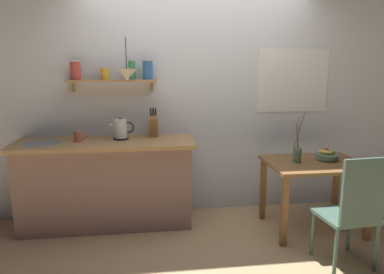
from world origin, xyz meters
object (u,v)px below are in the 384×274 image
(dining_chair_near, at_px, (353,209))
(electric_kettle, at_px, (121,129))
(fruit_bowl, at_px, (327,155))
(pendant_lamp, at_px, (127,75))
(knife_block, at_px, (153,125))
(coffee_mug_by_sink, at_px, (78,136))
(dining_table, at_px, (314,174))
(twig_vase, at_px, (297,154))

(dining_chair_near, relative_size, electric_kettle, 3.99)
(fruit_bowl, xyz_separation_m, pendant_lamp, (-2.03, 0.24, 0.83))
(knife_block, relative_size, coffee_mug_by_sink, 2.43)
(dining_table, relative_size, knife_block, 3.00)
(pendant_lamp, bearing_deg, twig_vase, -9.94)
(dining_table, relative_size, dining_chair_near, 0.97)
(dining_chair_near, distance_m, coffee_mug_by_sink, 2.64)
(pendant_lamp, bearing_deg, electric_kettle, 124.76)
(twig_vase, height_order, knife_block, knife_block)
(dining_table, distance_m, twig_vase, 0.28)
(dining_chair_near, relative_size, twig_vase, 1.95)
(electric_kettle, distance_m, coffee_mug_by_sink, 0.43)
(knife_block, bearing_deg, pendant_lamp, -138.54)
(electric_kettle, relative_size, pendant_lamp, 0.60)
(knife_block, xyz_separation_m, pendant_lamp, (-0.25, -0.22, 0.55))
(coffee_mug_by_sink, bearing_deg, twig_vase, -9.53)
(knife_block, xyz_separation_m, coffee_mug_by_sink, (-0.77, -0.15, -0.07))
(coffee_mug_by_sink, bearing_deg, dining_table, -9.29)
(dining_table, xyz_separation_m, twig_vase, (-0.19, 0.02, 0.20))
(dining_table, relative_size, pendant_lamp, 2.31)
(fruit_bowl, height_order, coffee_mug_by_sink, coffee_mug_by_sink)
(fruit_bowl, height_order, knife_block, knife_block)
(fruit_bowl, bearing_deg, dining_chair_near, -103.03)
(twig_vase, relative_size, coffee_mug_by_sink, 3.86)
(knife_block, bearing_deg, twig_vase, -19.98)
(dining_chair_near, xyz_separation_m, coffee_mug_by_sink, (-2.35, 1.12, 0.44))
(dining_table, height_order, electric_kettle, electric_kettle)
(dining_table, xyz_separation_m, coffee_mug_by_sink, (-2.38, 0.39, 0.37))
(fruit_bowl, relative_size, electric_kettle, 0.94)
(dining_table, distance_m, pendant_lamp, 2.13)
(fruit_bowl, relative_size, twig_vase, 0.46)
(coffee_mug_by_sink, relative_size, pendant_lamp, 0.32)
(dining_chair_near, bearing_deg, dining_table, 88.24)
(coffee_mug_by_sink, distance_m, pendant_lamp, 0.81)
(dining_table, bearing_deg, knife_block, 161.50)
(electric_kettle, bearing_deg, dining_table, -12.77)
(dining_table, distance_m, coffee_mug_by_sink, 2.44)
(coffee_mug_by_sink, bearing_deg, knife_block, 11.08)
(dining_table, relative_size, electric_kettle, 3.87)
(twig_vase, xyz_separation_m, coffee_mug_by_sink, (-2.19, 0.37, 0.17))
(dining_chair_near, xyz_separation_m, pendant_lamp, (-1.84, 1.05, 1.06))
(electric_kettle, xyz_separation_m, pendant_lamp, (0.09, -0.13, 0.57))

